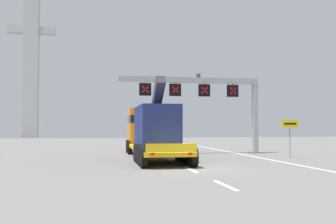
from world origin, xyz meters
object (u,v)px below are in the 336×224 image
(heavy_haul_truck_yellow, at_px, (151,129))
(bridge_pylon_distant, at_px, (31,49))
(overhead_lane_gantry, at_px, (206,92))
(exit_sign_yellow, at_px, (290,129))

(heavy_haul_truck_yellow, xyz_separation_m, bridge_pylon_distant, (-16.35, 51.33, 15.26))
(overhead_lane_gantry, bearing_deg, heavy_haul_truck_yellow, -150.44)
(exit_sign_yellow, distance_m, bridge_pylon_distant, 61.36)
(heavy_haul_truck_yellow, relative_size, bridge_pylon_distant, 0.42)
(overhead_lane_gantry, relative_size, exit_sign_yellow, 4.42)
(overhead_lane_gantry, distance_m, exit_sign_yellow, 7.46)
(heavy_haul_truck_yellow, height_order, bridge_pylon_distant, bridge_pylon_distant)
(heavy_haul_truck_yellow, xyz_separation_m, exit_sign_yellow, (9.69, -2.10, 0.01))
(bridge_pylon_distant, bearing_deg, heavy_haul_truck_yellow, -72.33)
(heavy_haul_truck_yellow, height_order, exit_sign_yellow, heavy_haul_truck_yellow)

